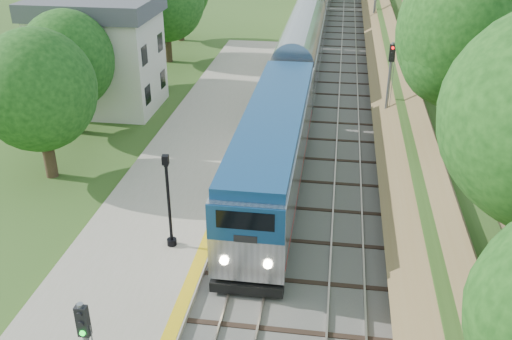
# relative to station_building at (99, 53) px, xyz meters

# --- Properties ---
(trackbed) EXTENTS (9.50, 170.00, 0.28)m
(trackbed) POSITION_rel_station_building_xyz_m (16.00, 30.00, -4.02)
(trackbed) COLOR #4C4944
(trackbed) RESTS_ON ground
(platform) EXTENTS (6.40, 68.00, 0.38)m
(platform) POSITION_rel_station_building_xyz_m (8.80, -14.00, -3.90)
(platform) COLOR gray
(platform) RESTS_ON ground
(yellow_stripe) EXTENTS (0.55, 68.00, 0.01)m
(yellow_stripe) POSITION_rel_station_building_xyz_m (11.65, -14.00, -3.70)
(yellow_stripe) COLOR gold
(yellow_stripe) RESTS_ON platform
(embankment) EXTENTS (10.64, 170.00, 11.70)m
(embankment) POSITION_rel_station_building_xyz_m (24.35, 30.00, -2.14)
(embankment) COLOR brown
(embankment) RESTS_ON ground
(station_building) EXTENTS (8.60, 6.60, 8.00)m
(station_building) POSITION_rel_station_building_xyz_m (0.00, 0.00, 0.00)
(station_building) COLOR beige
(station_building) RESTS_ON ground
(trees_behind_platform) EXTENTS (7.82, 53.32, 7.21)m
(trees_behind_platform) POSITION_rel_station_building_xyz_m (2.83, -9.33, 0.44)
(trees_behind_platform) COLOR #332316
(trees_behind_platform) RESTS_ON ground
(train) EXTENTS (3.06, 101.75, 4.50)m
(train) POSITION_rel_station_building_xyz_m (14.00, 29.49, -1.78)
(train) COLOR black
(train) RESTS_ON trackbed
(lamppost_far) EXTENTS (0.44, 0.44, 4.47)m
(lamppost_far) POSITION_rel_station_building_xyz_m (10.13, -17.49, -1.71)
(lamppost_far) COLOR black
(lamppost_far) RESTS_ON platform
(signal_farside) EXTENTS (0.35, 0.28, 6.46)m
(signal_farside) POSITION_rel_station_building_xyz_m (20.20, -3.83, -0.02)
(signal_farside) COLOR slate
(signal_farside) RESTS_ON ground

